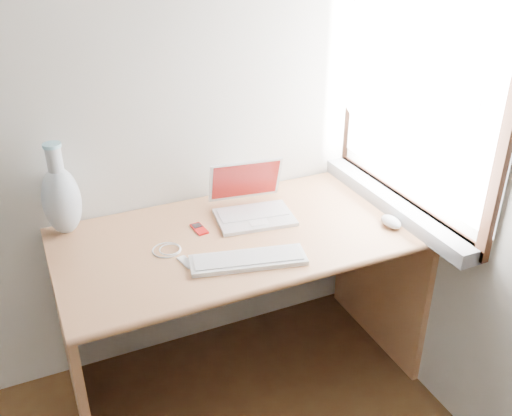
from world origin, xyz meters
name	(u,v)px	position (x,y,z in m)	size (l,w,h in m)	color
window	(411,90)	(1.72, 1.30, 1.28)	(0.11, 0.99, 1.10)	white
desk	(234,268)	(1.03, 1.47, 0.54)	(1.44, 0.72, 0.76)	tan
laptop	(251,204)	(1.13, 1.50, 0.81)	(0.34, 0.30, 0.21)	white
external_keyboard	(248,260)	(0.97, 1.18, 0.77)	(0.44, 0.22, 0.02)	white
mouse	(391,222)	(1.60, 1.18, 0.78)	(0.06, 0.11, 0.04)	white
ipod	(199,229)	(0.89, 1.47, 0.77)	(0.05, 0.10, 0.01)	#A70B0B
cable_coil	(167,250)	(0.73, 1.37, 0.77)	(0.11, 0.11, 0.01)	white
remote	(186,262)	(0.77, 1.27, 0.77)	(0.03, 0.08, 0.01)	white
vase	(61,198)	(0.40, 1.67, 0.91)	(0.15, 0.15, 0.38)	silver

